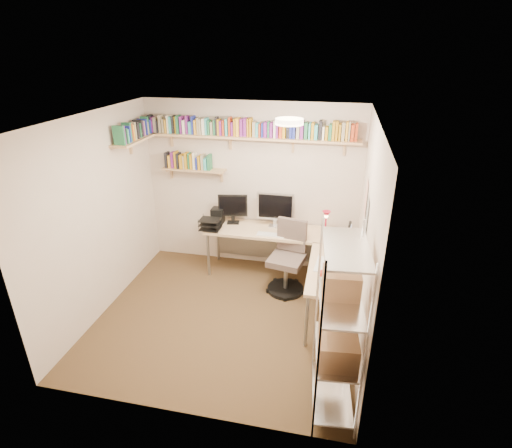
# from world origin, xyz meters

# --- Properties ---
(ground) EXTENTS (3.20, 3.20, 0.00)m
(ground) POSITION_xyz_m (0.00, 0.00, 0.00)
(ground) COLOR #4D3821
(ground) RESTS_ON ground
(room_shell) EXTENTS (3.24, 3.04, 2.52)m
(room_shell) POSITION_xyz_m (0.00, 0.00, 1.55)
(room_shell) COLOR beige
(room_shell) RESTS_ON ground
(wall_shelves) EXTENTS (3.12, 1.09, 0.80)m
(wall_shelves) POSITION_xyz_m (-0.41, 1.30, 2.03)
(wall_shelves) COLOR tan
(wall_shelves) RESTS_ON ground
(corner_desk) EXTENTS (2.23, 1.85, 1.26)m
(corner_desk) POSITION_xyz_m (0.49, 0.94, 0.72)
(corner_desk) COLOR beige
(corner_desk) RESTS_ON ground
(office_chair) EXTENTS (0.55, 0.56, 1.02)m
(office_chair) POSITION_xyz_m (0.67, 0.81, 0.43)
(office_chair) COLOR black
(office_chair) RESTS_ON ground
(wire_rack) EXTENTS (0.45, 0.81, 1.80)m
(wire_rack) POSITION_xyz_m (1.36, -1.08, 0.94)
(wire_rack) COLOR silver
(wire_rack) RESTS_ON ground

